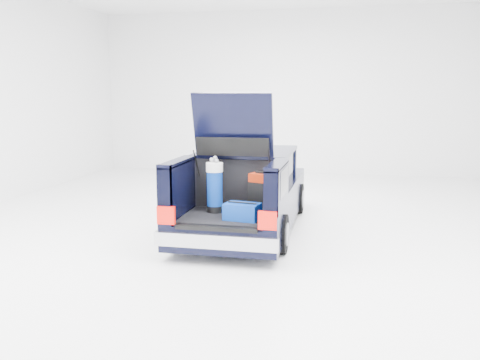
% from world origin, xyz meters
% --- Properties ---
extents(ground, '(14.00, 14.00, 0.00)m').
position_xyz_m(ground, '(0.00, 0.00, 0.00)').
color(ground, white).
rests_on(ground, ground).
extents(car, '(1.87, 4.65, 2.47)m').
position_xyz_m(car, '(-0.00, 0.11, 0.67)').
color(car, black).
rests_on(car, ground).
extents(red_suitcase, '(0.45, 0.38, 0.65)m').
position_xyz_m(red_suitcase, '(0.50, -1.14, 0.90)').
color(red_suitcase, maroon).
rests_on(red_suitcase, car).
extents(black_golf_bag, '(0.28, 0.32, 0.87)m').
position_xyz_m(black_golf_bag, '(-0.27, -1.19, 0.99)').
color(black_golf_bag, black).
rests_on(black_golf_bag, car).
extents(blue_golf_bag, '(0.28, 0.28, 0.89)m').
position_xyz_m(blue_golf_bag, '(-0.24, -1.30, 1.00)').
color(blue_golf_bag, black).
rests_on(blue_golf_bag, car).
extents(blue_duffel, '(0.56, 0.41, 0.27)m').
position_xyz_m(blue_duffel, '(0.29, -1.70, 0.72)').
color(blue_duffel, navy).
rests_on(blue_duffel, car).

